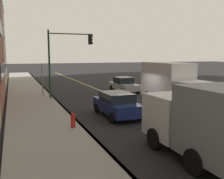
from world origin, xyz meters
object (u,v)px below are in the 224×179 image
street_sign_post (42,79)px  car_navy (117,104)px  car_silver (124,85)px  traffic_light_mast (66,52)px  truck_white (171,83)px  fire_hydrant (73,122)px

street_sign_post → car_navy: bearing=-158.1°
car_navy → car_silver: same height
traffic_light_mast → car_navy: bearing=-168.1°
truck_white → street_sign_post: 11.52m
truck_white → street_sign_post: size_ratio=2.19×
truck_white → street_sign_post: (7.07, 9.10, 0.05)m
car_navy → car_silver: size_ratio=0.97×
car_navy → traffic_light_mast: bearing=11.9°
car_navy → car_silver: 11.13m
traffic_light_mast → fire_hydrant: bearing=170.3°
car_silver → truck_white: size_ratio=0.69×
car_navy → fire_hydrant: bearing=121.3°
car_silver → truck_white: 8.06m
truck_white → fire_hydrant: bearing=114.4°
car_navy → street_sign_post: street_sign_post is taller
truck_white → car_silver: bearing=3.6°
car_silver → fire_hydrant: car_silver is taller
truck_white → traffic_light_mast: bearing=50.6°
car_navy → truck_white: 5.88m
truck_white → traffic_light_mast: traffic_light_mast is taller
fire_hydrant → street_sign_post: bearing=1.6°
car_silver → car_navy: bearing=153.5°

